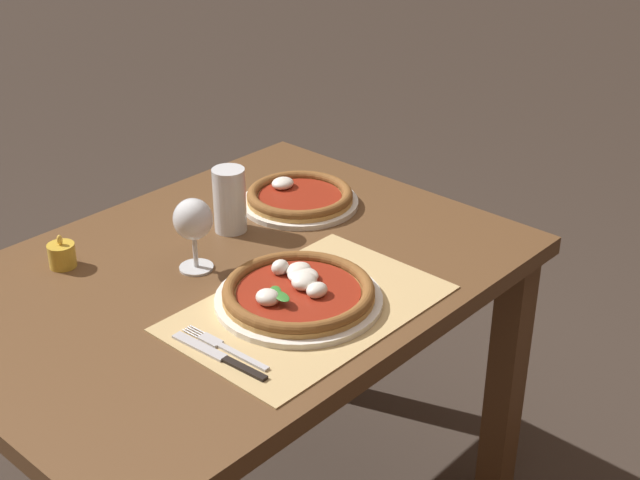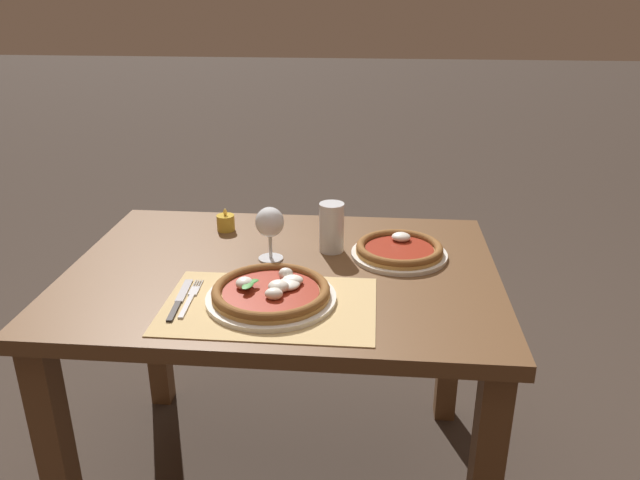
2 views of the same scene
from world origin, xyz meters
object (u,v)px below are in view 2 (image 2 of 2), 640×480
object	(u,v)px
pizza_far	(399,250)
knife	(180,299)
wine_glass	(270,224)
fork	(191,298)
votive_candle	(226,223)
pizza_near	(270,292)
pint_glass	(332,228)

from	to	relation	value
pizza_far	knife	xyz separation A→B (m)	(-0.54, -0.32, -0.01)
wine_glass	fork	xyz separation A→B (m)	(-0.16, -0.26, -0.10)
votive_candle	wine_glass	bearing A→B (deg)	-49.77
wine_glass	pizza_far	bearing A→B (deg)	8.43
wine_glass	votive_candle	distance (m)	0.29
pizza_near	pint_glass	world-z (taller)	pint_glass
knife	fork	bearing A→B (deg)	24.87
pizza_far	fork	xyz separation A→B (m)	(-0.52, -0.31, -0.01)
pizza_near	knife	distance (m)	0.22
pizza_near	wine_glass	xyz separation A→B (m)	(-0.04, 0.25, 0.08)
pizza_far	fork	bearing A→B (deg)	-148.96
votive_candle	pizza_near	bearing A→B (deg)	-64.56
pizza_near	pizza_far	bearing A→B (deg)	42.99
pizza_far	wine_glass	world-z (taller)	wine_glass
wine_glass	fork	bearing A→B (deg)	-121.29
fork	pint_glass	bearing A→B (deg)	46.07
pizza_far	fork	world-z (taller)	pizza_far
wine_glass	fork	size ratio (longest dim) A/B	0.77
wine_glass	pint_glass	world-z (taller)	wine_glass
wine_glass	pint_glass	distance (m)	0.19
fork	votive_candle	xyz separation A→B (m)	(-0.02, 0.47, 0.02)
pint_glass	pizza_near	bearing A→B (deg)	-111.33
votive_candle	knife	bearing A→B (deg)	-90.54
pizza_near	fork	size ratio (longest dim) A/B	1.60
pizza_far	pint_glass	world-z (taller)	pint_glass
pizza_near	fork	xyz separation A→B (m)	(-0.20, -0.01, -0.02)
knife	votive_candle	size ratio (longest dim) A/B	3.00
knife	pint_glass	bearing A→B (deg)	44.95
pizza_far	fork	distance (m)	0.61
pint_glass	fork	world-z (taller)	pint_glass
pizza_far	fork	size ratio (longest dim) A/B	1.37
pizza_near	wine_glass	size ratio (longest dim) A/B	2.07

